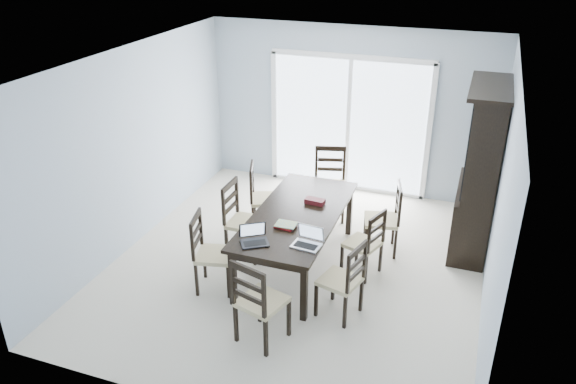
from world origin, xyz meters
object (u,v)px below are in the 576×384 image
dining_table (297,218)px  chair_right_near (348,273)px  chair_left_mid (239,212)px  chair_right_far (389,211)px  laptop_silver (306,242)px  cell_phone (264,245)px  china_hutch (480,172)px  chair_left_near (206,244)px  hot_tub (325,139)px  game_box (315,201)px  laptop_dark (255,240)px  chair_right_mid (369,237)px  chair_left_far (260,190)px  chair_end_near (256,295)px  chair_end_far (330,175)px

dining_table → chair_right_near: chair_right_near is taller
chair_left_mid → chair_right_far: chair_left_mid is taller
chair_right_far → laptop_silver: (-0.66, -1.44, 0.21)m
chair_left_mid → cell_phone: chair_left_mid is taller
china_hutch → chair_left_near: china_hutch is taller
laptop_silver → hot_tub: 4.23m
dining_table → hot_tub: size_ratio=1.16×
cell_phone → game_box: 1.19m
chair_left_near → laptop_dark: 0.67m
dining_table → chair_left_near: chair_left_near is taller
chair_right_mid → hot_tub: chair_right_mid is taller
chair_right_near → hot_tub: size_ratio=0.56×
chair_left_far → chair_right_mid: chair_left_far is taller
china_hutch → chair_right_mid: size_ratio=2.17×
chair_left_near → chair_right_mid: 1.93m
chair_right_far → chair_end_near: chair_end_near is taller
cell_phone → hot_tub: hot_tub is taller
dining_table → china_hutch: china_hutch is taller
chair_right_far → chair_end_far: 1.27m
dining_table → laptop_dark: (-0.21, -0.84, 0.13)m
chair_right_mid → laptop_silver: bearing=165.0°
chair_right_near → laptop_dark: 1.07m
dining_table → laptop_silver: 0.80m
chair_right_near → game_box: bearing=48.1°
chair_left_mid → laptop_silver: chair_left_mid is taller
chair_end_near → laptop_silver: chair_end_near is taller
chair_end_near → laptop_silver: 0.88m
dining_table → china_hutch: bearing=31.7°
dining_table → game_box: 0.36m
chair_right_near → laptop_silver: (-0.49, 0.08, 0.24)m
laptop_silver → cell_phone: laptop_silver is taller
chair_right_near → laptop_dark: bearing=108.2°
china_hutch → laptop_dark: 3.07m
dining_table → chair_left_near: size_ratio=1.99×
china_hutch → chair_left_near: 3.55m
china_hutch → chair_left_far: china_hutch is taller
chair_end_far → cell_phone: 2.35m
chair_left_near → chair_left_mid: (0.04, 0.82, 0.03)m
chair_left_far → dining_table: bearing=27.6°
china_hutch → game_box: china_hutch is taller
chair_end_far → cell_phone: chair_end_far is taller
dining_table → chair_end_near: bearing=-86.8°
dining_table → chair_end_far: size_ratio=1.85×
chair_right_mid → hot_tub: (-1.52, 3.31, -0.10)m
laptop_dark → laptop_silver: bearing=-18.9°
chair_end_near → laptop_dark: size_ratio=3.14×
chair_left_far → chair_right_near: size_ratio=1.05×
chair_right_mid → chair_right_far: chair_right_far is taller
dining_table → chair_left_far: size_ratio=1.96×
chair_end_near → cell_phone: (-0.18, 0.68, 0.15)m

